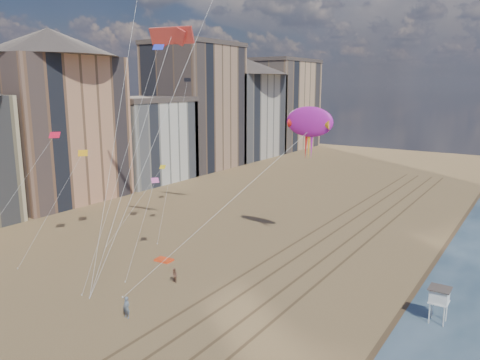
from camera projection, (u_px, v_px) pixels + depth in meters
name	position (u px, v px, depth m)	size (l,w,h in m)	color
wet_sand	(479.00, 266.00, 51.06)	(260.00, 260.00, 0.00)	#42301E
tracks	(302.00, 263.00, 51.75)	(7.68, 120.00, 0.01)	brown
buildings	(178.00, 111.00, 104.17)	(34.72, 131.35, 29.00)	#C6B284
lifeguard_stand	(439.00, 296.00, 38.53)	(1.69, 1.69, 3.05)	silver
grounded_kite	(164.00, 260.00, 52.49)	(1.93, 1.23, 0.22)	#FF4115
show_kite	(309.00, 122.00, 52.96)	(6.87, 11.12, 26.82)	#B81CA8
kite_flyer_a	(127.00, 307.00, 39.56)	(0.68, 0.45, 1.88)	slate
kite_flyer_b	(174.00, 276.00, 46.57)	(0.74, 0.58, 1.52)	#885945
small_kites	(124.00, 123.00, 54.49)	(15.08, 19.08, 15.02)	pink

